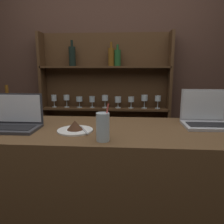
{
  "coord_description": "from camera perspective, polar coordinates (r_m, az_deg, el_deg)",
  "views": [
    {
      "loc": [
        0.16,
        -1.0,
        1.46
      ],
      "look_at": [
        0.06,
        0.36,
        1.18
      ],
      "focal_mm": 35.0,
      "sensor_mm": 36.0,
      "label": 1
    }
  ],
  "objects": [
    {
      "name": "water_glass",
      "position": [
        1.14,
        -2.4,
        -3.93
      ],
      "size": [
        0.07,
        0.07,
        0.2
      ],
      "color": "silver",
      "rests_on": "bar_counter"
    },
    {
      "name": "laptop_near",
      "position": [
        1.51,
        -24.34,
        -2.16
      ],
      "size": [
        0.33,
        0.21,
        0.22
      ],
      "color": "#333338",
      "rests_on": "bar_counter"
    },
    {
      "name": "back_shelf",
      "position": [
        2.51,
        -1.77,
        0.04
      ],
      "size": [
        1.43,
        0.18,
        1.84
      ],
      "color": "#472D19",
      "rests_on": "ground_plane"
    },
    {
      "name": "bar_counter",
      "position": [
        1.62,
        -2.34,
        -23.01
      ],
      "size": [
        1.92,
        0.66,
        1.08
      ],
      "color": "brown",
      "rests_on": "ground_plane"
    },
    {
      "name": "back_wall",
      "position": [
        2.53,
        0.63,
        8.98
      ],
      "size": [
        7.0,
        0.06,
        2.7
      ],
      "color": "#4C3328",
      "rests_on": "ground_plane"
    },
    {
      "name": "cake_plate",
      "position": [
        1.34,
        -9.6,
        -4.04
      ],
      "size": [
        0.22,
        0.22,
        0.07
      ],
      "color": "white",
      "rests_on": "bar_counter"
    },
    {
      "name": "wine_bottle_amber",
      "position": [
        1.76,
        -25.46,
        1.26
      ],
      "size": [
        0.07,
        0.07,
        0.26
      ],
      "color": "brown",
      "rests_on": "bar_counter"
    },
    {
      "name": "laptop_far",
      "position": [
        1.57,
        23.32,
        -1.42
      ],
      "size": [
        0.3,
        0.23,
        0.24
      ],
      "color": "#ADADB2",
      "rests_on": "bar_counter"
    }
  ]
}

